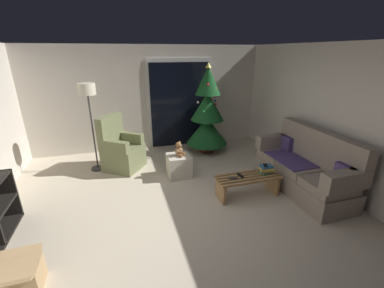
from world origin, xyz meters
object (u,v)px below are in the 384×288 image
(teddy_bear_chestnut, at_px, (179,150))
(teddy_bear_cream_by_tree, at_px, (180,156))
(armchair, at_px, (121,150))
(remote_graphite, at_px, (233,178))
(couch, at_px, (305,168))
(cardboard_box_open_near_shelf, at_px, (19,279))
(floor_lamp, at_px, (88,98))
(christmas_tree, at_px, (207,115))
(cell_phone, at_px, (265,165))
(remote_black, at_px, (240,175))
(book_stack, at_px, (266,169))
(coffee_table, at_px, (248,182))
(ottoman, at_px, (179,166))

(teddy_bear_chestnut, bearing_deg, teddy_bear_cream_by_tree, 75.88)
(teddy_bear_chestnut, bearing_deg, armchair, 147.03)
(remote_graphite, distance_m, armchair, 2.46)
(couch, relative_size, cardboard_box_open_near_shelf, 3.67)
(floor_lamp, xyz_separation_m, teddy_bear_cream_by_tree, (1.76, -0.11, -1.38))
(cardboard_box_open_near_shelf, bearing_deg, christmas_tree, 44.62)
(teddy_bear_cream_by_tree, relative_size, cardboard_box_open_near_shelf, 0.54)
(cell_phone, distance_m, christmas_tree, 2.14)
(remote_black, relative_size, book_stack, 0.60)
(coffee_table, bearing_deg, remote_graphite, -177.31)
(floor_lamp, relative_size, teddy_bear_cream_by_tree, 6.25)
(remote_black, height_order, remote_graphite, same)
(floor_lamp, distance_m, ottoman, 2.18)
(remote_black, bearing_deg, floor_lamp, -43.45)
(book_stack, distance_m, cell_phone, 0.07)
(remote_graphite, height_order, cardboard_box_open_near_shelf, remote_graphite)
(ottoman, bearing_deg, cardboard_box_open_near_shelf, -137.01)
(christmas_tree, relative_size, armchair, 1.88)
(armchair, relative_size, cardboard_box_open_near_shelf, 2.13)
(remote_black, relative_size, teddy_bear_chestnut, 0.55)
(floor_lamp, distance_m, teddy_bear_chestnut, 2.01)
(floor_lamp, xyz_separation_m, ottoman, (1.58, -0.79, -1.29))
(couch, relative_size, teddy_bear_chestnut, 6.83)
(coffee_table, bearing_deg, teddy_bear_chestnut, 132.54)
(christmas_tree, height_order, cardboard_box_open_near_shelf, christmas_tree)
(ottoman, xyz_separation_m, teddy_bear_chestnut, (0.01, -0.01, 0.34))
(couch, height_order, teddy_bear_chestnut, couch)
(cell_phone, relative_size, ottoman, 0.33)
(armchair, height_order, floor_lamp, floor_lamp)
(floor_lamp, bearing_deg, couch, -27.67)
(teddy_bear_chestnut, xyz_separation_m, cardboard_box_open_near_shelf, (-2.19, -2.03, -0.41))
(floor_lamp, xyz_separation_m, cardboard_box_open_near_shelf, (-0.61, -2.83, -1.35))
(cell_phone, relative_size, christmas_tree, 0.07)
(book_stack, relative_size, cardboard_box_open_near_shelf, 0.49)
(remote_black, height_order, teddy_bear_chestnut, teddy_bear_chestnut)
(couch, xyz_separation_m, armchair, (-3.11, 1.80, 0.00))
(teddy_bear_cream_by_tree, xyz_separation_m, cardboard_box_open_near_shelf, (-2.37, -2.72, 0.03))
(couch, relative_size, armchair, 1.72)
(book_stack, bearing_deg, teddy_bear_chestnut, 142.01)
(ottoman, bearing_deg, book_stack, -38.06)
(remote_graphite, bearing_deg, teddy_bear_cream_by_tree, -138.03)
(coffee_table, xyz_separation_m, cell_phone, (0.34, 0.04, 0.26))
(cell_phone, height_order, cardboard_box_open_near_shelf, cell_phone)
(ottoman, bearing_deg, teddy_bear_chestnut, -47.46)
(remote_graphite, relative_size, cardboard_box_open_near_shelf, 0.29)
(cell_phone, distance_m, ottoman, 1.66)
(christmas_tree, bearing_deg, book_stack, -80.81)
(floor_lamp, height_order, teddy_bear_chestnut, floor_lamp)
(remote_black, bearing_deg, couch, 168.06)
(armchair, relative_size, teddy_bear_cream_by_tree, 3.96)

